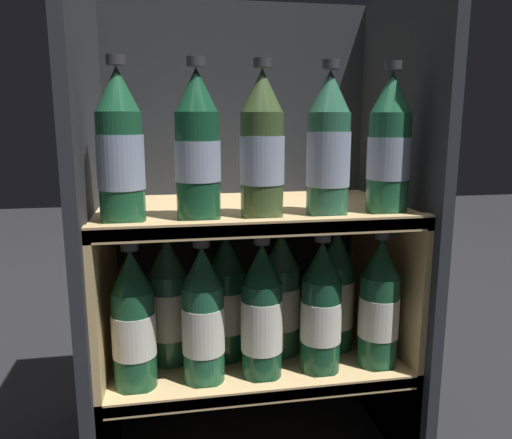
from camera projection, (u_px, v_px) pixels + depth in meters
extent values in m
cube|color=#23262B|center=(238.00, 211.00, 1.07)|extent=(0.58, 0.02, 0.85)
cube|color=#23262B|center=(92.00, 234.00, 0.86)|extent=(0.02, 0.36, 0.85)
cube|color=#23262B|center=(394.00, 222.00, 0.95)|extent=(0.02, 0.36, 0.85)
cube|color=tan|center=(251.00, 352.00, 0.95)|extent=(0.54, 0.32, 0.02)
cube|color=tan|center=(267.00, 393.00, 0.81)|extent=(0.54, 0.02, 0.03)
cube|color=tan|center=(113.00, 410.00, 0.93)|extent=(0.01, 0.32, 0.17)
cube|color=tan|center=(378.00, 384.00, 1.02)|extent=(0.01, 0.32, 0.17)
cube|color=tan|center=(251.00, 211.00, 0.90)|extent=(0.54, 0.32, 0.02)
cube|color=tan|center=(268.00, 228.00, 0.75)|extent=(0.54, 0.02, 0.03)
cube|color=tan|center=(108.00, 341.00, 0.90)|extent=(0.01, 0.32, 0.45)
cube|color=tan|center=(381.00, 321.00, 0.99)|extent=(0.01, 0.32, 0.45)
cylinder|color=#194C2D|center=(121.00, 168.00, 0.75)|extent=(0.07, 0.07, 0.16)
cylinder|color=#8C99B2|center=(121.00, 162.00, 0.74)|extent=(0.07, 0.07, 0.08)
cone|color=#194C2D|center=(117.00, 89.00, 0.72)|extent=(0.06, 0.06, 0.07)
cylinder|color=#333338|center=(115.00, 60.00, 0.72)|extent=(0.03, 0.03, 0.01)
cylinder|color=#144228|center=(198.00, 166.00, 0.77)|extent=(0.07, 0.07, 0.16)
cylinder|color=#8C99B2|center=(198.00, 161.00, 0.76)|extent=(0.07, 0.07, 0.06)
cone|color=#144228|center=(196.00, 89.00, 0.74)|extent=(0.06, 0.06, 0.07)
cylinder|color=#333338|center=(196.00, 62.00, 0.73)|extent=(0.03, 0.03, 0.01)
cylinder|color=#384C28|center=(259.00, 165.00, 0.78)|extent=(0.07, 0.07, 0.16)
cylinder|color=#8C99B2|center=(259.00, 160.00, 0.78)|extent=(0.07, 0.07, 0.08)
cone|color=#384C28|center=(260.00, 90.00, 0.76)|extent=(0.06, 0.06, 0.07)
cylinder|color=#333338|center=(260.00, 63.00, 0.75)|extent=(0.03, 0.03, 0.01)
cylinder|color=#285B42|center=(328.00, 164.00, 0.80)|extent=(0.07, 0.07, 0.16)
cylinder|color=#8C99B2|center=(328.00, 159.00, 0.80)|extent=(0.07, 0.07, 0.09)
cone|color=#285B42|center=(330.00, 91.00, 0.78)|extent=(0.06, 0.06, 0.07)
cylinder|color=#333338|center=(331.00, 64.00, 0.77)|extent=(0.03, 0.03, 0.01)
cylinder|color=#1E5638|center=(388.00, 163.00, 0.82)|extent=(0.07, 0.07, 0.16)
cylinder|color=#8C99B2|center=(389.00, 158.00, 0.82)|extent=(0.07, 0.07, 0.07)
cone|color=#1E5638|center=(392.00, 92.00, 0.80)|extent=(0.06, 0.06, 0.07)
cylinder|color=#333338|center=(393.00, 66.00, 0.79)|extent=(0.03, 0.03, 0.01)
cylinder|color=#194C2D|center=(134.00, 339.00, 0.80)|extent=(0.07, 0.07, 0.16)
cylinder|color=silver|center=(134.00, 334.00, 0.80)|extent=(0.07, 0.07, 0.07)
cone|color=#194C2D|center=(131.00, 270.00, 0.78)|extent=(0.06, 0.06, 0.07)
cylinder|color=#333338|center=(130.00, 245.00, 0.77)|extent=(0.03, 0.03, 0.01)
cylinder|color=#1E5638|center=(203.00, 333.00, 0.82)|extent=(0.07, 0.07, 0.16)
cylinder|color=silver|center=(203.00, 329.00, 0.82)|extent=(0.07, 0.07, 0.08)
cone|color=#1E5638|center=(202.00, 267.00, 0.80)|extent=(0.06, 0.06, 0.07)
cylinder|color=#333338|center=(201.00, 242.00, 0.79)|extent=(0.03, 0.03, 0.01)
cylinder|color=#144228|center=(261.00, 329.00, 0.84)|extent=(0.07, 0.07, 0.16)
cylinder|color=silver|center=(261.00, 325.00, 0.83)|extent=(0.07, 0.07, 0.09)
cone|color=#144228|center=(261.00, 264.00, 0.81)|extent=(0.06, 0.06, 0.07)
cylinder|color=#333338|center=(261.00, 240.00, 0.81)|extent=(0.03, 0.03, 0.01)
cylinder|color=#144228|center=(321.00, 325.00, 0.85)|extent=(0.07, 0.07, 0.16)
cylinder|color=silver|center=(321.00, 320.00, 0.85)|extent=(0.07, 0.07, 0.07)
cone|color=#144228|center=(322.00, 260.00, 0.83)|extent=(0.06, 0.06, 0.07)
cylinder|color=#333338|center=(323.00, 237.00, 0.82)|extent=(0.03, 0.03, 0.01)
cylinder|color=#194C2D|center=(378.00, 320.00, 0.87)|extent=(0.07, 0.07, 0.16)
cylinder|color=silver|center=(378.00, 316.00, 0.87)|extent=(0.07, 0.07, 0.07)
cone|color=#194C2D|center=(381.00, 257.00, 0.85)|extent=(0.06, 0.06, 0.07)
cylinder|color=#333338|center=(383.00, 235.00, 0.84)|extent=(0.03, 0.03, 0.01)
cylinder|color=#285B42|center=(169.00, 318.00, 0.89)|extent=(0.07, 0.07, 0.16)
cylinder|color=silver|center=(169.00, 313.00, 0.88)|extent=(0.07, 0.07, 0.08)
cone|color=#285B42|center=(167.00, 255.00, 0.86)|extent=(0.06, 0.06, 0.07)
cylinder|color=#333338|center=(166.00, 233.00, 0.86)|extent=(0.03, 0.03, 0.01)
cylinder|color=#144228|center=(227.00, 314.00, 0.90)|extent=(0.07, 0.07, 0.16)
cylinder|color=silver|center=(227.00, 309.00, 0.90)|extent=(0.07, 0.07, 0.08)
cone|color=#144228|center=(226.00, 253.00, 0.88)|extent=(0.06, 0.06, 0.07)
cylinder|color=#333338|center=(226.00, 231.00, 0.87)|extent=(0.03, 0.03, 0.01)
cylinder|color=#285B42|center=(281.00, 310.00, 0.92)|extent=(0.07, 0.07, 0.16)
cylinder|color=silver|center=(281.00, 306.00, 0.92)|extent=(0.07, 0.07, 0.08)
cone|color=#285B42|center=(281.00, 250.00, 0.90)|extent=(0.06, 0.06, 0.07)
cylinder|color=#333338|center=(282.00, 228.00, 0.89)|extent=(0.03, 0.03, 0.01)
cylinder|color=#1E5638|center=(335.00, 306.00, 0.94)|extent=(0.07, 0.07, 0.16)
cylinder|color=silver|center=(335.00, 302.00, 0.94)|extent=(0.07, 0.07, 0.09)
cone|color=#1E5638|center=(337.00, 247.00, 0.92)|extent=(0.06, 0.06, 0.07)
cylinder|color=#333338|center=(337.00, 226.00, 0.91)|extent=(0.03, 0.03, 0.01)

